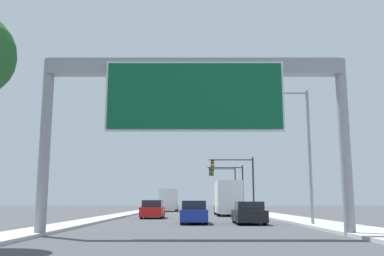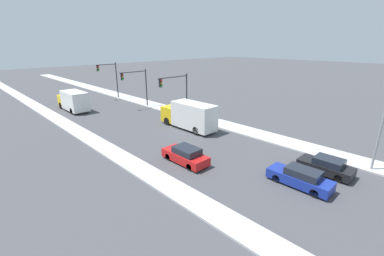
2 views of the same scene
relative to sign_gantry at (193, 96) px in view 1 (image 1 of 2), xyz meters
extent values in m
cube|color=#BDBDBD|center=(7.75, 42.13, -5.86)|extent=(3.00, 120.00, 0.15)
cube|color=#BDBDBD|center=(-7.25, 42.13, -5.86)|extent=(2.00, 120.00, 0.15)
cylinder|color=gray|center=(-6.45, 0.13, -2.11)|extent=(0.47, 0.47, 7.64)
cylinder|color=gray|center=(6.45, 0.13, -2.11)|extent=(0.47, 0.47, 7.64)
cube|color=gray|center=(0.00, 0.13, 1.36)|extent=(12.90, 0.60, 0.70)
cube|color=white|center=(0.00, -0.17, -0.04)|extent=(7.69, 0.08, 3.09)
cube|color=#0C5133|center=(0.00, -0.22, -0.04)|extent=(7.49, 0.16, 2.89)
cube|color=navy|center=(0.00, 10.35, -5.39)|extent=(1.71, 4.70, 0.74)
cube|color=#1E232D|center=(0.00, 10.11, -4.74)|extent=(1.51, 2.44, 0.56)
cylinder|color=black|center=(-0.75, 11.81, -5.61)|extent=(0.22, 0.64, 0.64)
cylinder|color=black|center=(0.75, 11.81, -5.61)|extent=(0.22, 0.64, 0.64)
cylinder|color=black|center=(-0.75, 8.89, -5.61)|extent=(0.22, 0.64, 0.64)
cylinder|color=black|center=(0.75, 8.89, -5.61)|extent=(0.22, 0.64, 0.64)
cube|color=black|center=(3.50, 9.71, -5.40)|extent=(1.84, 4.21, 0.70)
cube|color=#1E232D|center=(3.50, 9.50, -4.78)|extent=(1.62, 2.19, 0.54)
cylinder|color=black|center=(2.69, 11.02, -5.61)|extent=(0.22, 0.64, 0.64)
cylinder|color=black|center=(4.31, 11.02, -5.61)|extent=(0.22, 0.64, 0.64)
cylinder|color=black|center=(2.69, 8.40, -5.61)|extent=(0.22, 0.64, 0.64)
cylinder|color=black|center=(4.31, 8.40, -5.61)|extent=(0.22, 0.64, 0.64)
cube|color=red|center=(-3.50, 19.37, -5.37)|extent=(1.83, 4.63, 0.77)
cube|color=#1E232D|center=(-3.50, 19.14, -4.69)|extent=(1.61, 2.41, 0.58)
cylinder|color=black|center=(-4.31, 20.81, -5.61)|extent=(0.22, 0.64, 0.64)
cylinder|color=black|center=(-2.69, 20.81, -5.61)|extent=(0.22, 0.64, 0.64)
cylinder|color=black|center=(-4.31, 17.94, -5.61)|extent=(0.22, 0.64, 0.64)
cylinder|color=black|center=(-2.69, 17.94, -5.61)|extent=(0.22, 0.64, 0.64)
cube|color=yellow|center=(-3.50, 48.70, -4.70)|extent=(2.30, 2.07, 1.86)
cube|color=silver|center=(-3.50, 45.00, -4.19)|extent=(2.50, 5.33, 2.88)
cylinder|color=black|center=(-4.61, 48.60, -5.43)|extent=(0.28, 1.00, 1.00)
cylinder|color=black|center=(-2.39, 48.60, -5.43)|extent=(0.28, 1.00, 1.00)
cylinder|color=black|center=(-4.61, 43.67, -5.43)|extent=(0.28, 1.00, 1.00)
cylinder|color=black|center=(-2.39, 43.67, -5.43)|extent=(0.28, 1.00, 1.00)
cube|color=yellow|center=(3.50, 29.50, -4.62)|extent=(2.20, 2.31, 2.02)
cube|color=silver|center=(3.50, 25.38, -4.08)|extent=(2.39, 5.93, 3.11)
cylinder|color=black|center=(2.44, 29.38, -5.43)|extent=(0.28, 1.00, 1.00)
cylinder|color=black|center=(4.56, 29.38, -5.43)|extent=(0.28, 1.00, 1.00)
cylinder|color=black|center=(2.44, 23.89, -5.43)|extent=(0.28, 1.00, 1.00)
cylinder|color=black|center=(4.56, 23.89, -5.43)|extent=(0.28, 1.00, 1.00)
cylinder|color=#2D2D30|center=(6.75, 30.13, -2.75)|extent=(0.20, 0.20, 6.37)
cylinder|color=#2D2D30|center=(4.27, 30.13, 0.14)|extent=(4.96, 0.14, 0.14)
cube|color=black|center=(2.19, 30.13, -0.44)|extent=(0.35, 0.28, 1.05)
cylinder|color=red|center=(2.19, 29.97, -0.09)|extent=(0.22, 0.04, 0.22)
cylinder|color=yellow|center=(2.19, 29.97, -0.44)|extent=(0.22, 0.04, 0.22)
cylinder|color=green|center=(2.19, 29.97, -0.79)|extent=(0.22, 0.04, 0.22)
cylinder|color=#2D2D30|center=(6.75, 40.13, -2.79)|extent=(0.20, 0.20, 6.28)
cylinder|color=#2D2D30|center=(4.37, 40.13, 0.05)|extent=(4.77, 0.14, 0.14)
cube|color=black|center=(2.36, 40.13, -0.53)|extent=(0.35, 0.28, 1.05)
cylinder|color=red|center=(2.36, 39.97, -0.18)|extent=(0.22, 0.04, 0.22)
cylinder|color=yellow|center=(2.36, 39.97, -0.53)|extent=(0.22, 0.04, 0.22)
cylinder|color=green|center=(2.36, 39.97, -0.88)|extent=(0.22, 0.04, 0.22)
cylinder|color=#2D2D30|center=(6.75, 50.13, -2.51)|extent=(0.20, 0.20, 6.85)
cylinder|color=#2D2D30|center=(4.80, 50.13, 0.62)|extent=(3.91, 0.14, 0.14)
cube|color=black|center=(3.15, 50.13, 0.04)|extent=(0.35, 0.28, 1.05)
cylinder|color=red|center=(3.15, 49.97, 0.39)|extent=(0.22, 0.04, 0.22)
cylinder|color=yellow|center=(3.15, 49.97, 0.04)|extent=(0.22, 0.04, 0.22)
cylinder|color=green|center=(3.15, 49.97, -0.31)|extent=(0.22, 0.04, 0.22)
cylinder|color=gray|center=(6.85, 7.09, -1.90)|extent=(0.18, 0.18, 8.06)
cylinder|color=gray|center=(5.78, 7.09, 1.98)|extent=(2.14, 0.12, 0.12)
cube|color=#B2B2A8|center=(4.71, 7.09, 1.88)|extent=(0.60, 0.28, 0.20)
camera|label=1|loc=(-0.12, -18.08, -4.51)|focal=40.00mm
camera|label=2|loc=(-17.90, 3.65, 4.47)|focal=24.00mm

